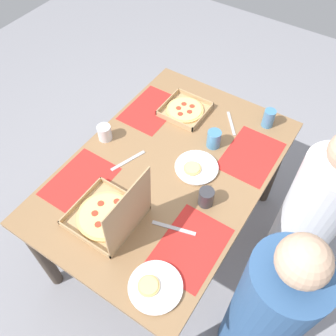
{
  "coord_description": "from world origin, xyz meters",
  "views": [
    {
      "loc": [
        0.96,
        0.63,
        2.22
      ],
      "look_at": [
        0.0,
        0.0,
        0.75
      ],
      "focal_mm": 38.2,
      "sensor_mm": 36.0,
      "label": 1
    }
  ],
  "objects": [
    {
      "name": "placemat_far_right",
      "position": [
        0.32,
        0.33,
        0.75
      ],
      "size": [
        0.36,
        0.26,
        0.0
      ],
      "primitive_type": "cube",
      "color": "red",
      "rests_on": "dining_table"
    },
    {
      "name": "knife_by_far_right",
      "position": [
        0.28,
        0.22,
        0.75
      ],
      "size": [
        0.07,
        0.21,
        0.0
      ],
      "primitive_type": "cube",
      "rotation": [
        0.0,
        0.0,
        4.98
      ],
      "color": "#B7B7BC",
      "rests_on": "dining_table"
    },
    {
      "name": "placemat_near_right",
      "position": [
        0.32,
        -0.33,
        0.75
      ],
      "size": [
        0.36,
        0.26,
        0.0
      ],
      "primitive_type": "cube",
      "color": "red",
      "rests_on": "dining_table"
    },
    {
      "name": "diner_left_seat",
      "position": [
        -0.32,
        0.74,
        0.51
      ],
      "size": [
        0.32,
        0.32,
        1.14
      ],
      "color": "white",
      "rests_on": "ground_plane"
    },
    {
      "name": "pizza_box_edge_far",
      "position": [
        0.41,
        -0.05,
        0.8
      ],
      "size": [
        0.31,
        0.32,
        0.34
      ],
      "color": "tan",
      "rests_on": "dining_table"
    },
    {
      "name": "knife_by_near_right",
      "position": [
        0.08,
        -0.2,
        0.75
      ],
      "size": [
        0.2,
        0.09,
        0.0
      ],
      "primitive_type": "cube",
      "rotation": [
        0.0,
        0.0,
        5.95
      ],
      "color": "#B7B7BC",
      "rests_on": "dining_table"
    },
    {
      "name": "fork_by_far_left",
      "position": [
        -0.47,
        0.13,
        0.75
      ],
      "size": [
        0.16,
        0.13,
        0.0
      ],
      "primitive_type": "cube",
      "rotation": [
        0.0,
        0.0,
        3.8
      ],
      "color": "#B7B7BC",
      "rests_on": "dining_table"
    },
    {
      "name": "cup_red",
      "position": [
        -0.57,
        0.3,
        0.8
      ],
      "size": [
        0.07,
        0.07,
        0.11
      ],
      "primitive_type": "cylinder",
      "color": "teal",
      "rests_on": "dining_table"
    },
    {
      "name": "cup_dark",
      "position": [
        -0.27,
        0.12,
        0.8
      ],
      "size": [
        0.08,
        0.08,
        0.1
      ],
      "primitive_type": "cylinder",
      "color": "teal",
      "rests_on": "dining_table"
    },
    {
      "name": "placemat_near_left",
      "position": [
        -0.32,
        -0.33,
        0.75
      ],
      "size": [
        0.36,
        0.26,
        0.0
      ],
      "primitive_type": "cube",
      "color": "red",
      "rests_on": "dining_table"
    },
    {
      "name": "cup_spare",
      "position": [
        0.08,
        0.27,
        0.8
      ],
      "size": [
        0.07,
        0.07,
        0.1
      ],
      "primitive_type": "cylinder",
      "color": "#333338",
      "rests_on": "dining_table"
    },
    {
      "name": "dining_table",
      "position": [
        0.0,
        0.0,
        0.64
      ],
      "size": [
        1.4,
        0.95,
        0.75
      ],
      "color": "#3F3328",
      "rests_on": "ground_plane"
    },
    {
      "name": "plate_middle",
      "position": [
        0.56,
        0.3,
        0.76
      ],
      "size": [
        0.23,
        0.23,
        0.03
      ],
      "color": "white",
      "rests_on": "dining_table"
    },
    {
      "name": "plate_near_left",
      "position": [
        -0.08,
        0.12,
        0.76
      ],
      "size": [
        0.23,
        0.23,
        0.03
      ],
      "color": "white",
      "rests_on": "dining_table"
    },
    {
      "name": "ground_plane",
      "position": [
        0.0,
        0.0,
        0.0
      ],
      "size": [
        6.0,
        6.0,
        0.0
      ],
      "primitive_type": "plane",
      "color": "gray"
    },
    {
      "name": "pizza_box_center",
      "position": [
        -0.41,
        -0.15,
        0.76
      ],
      "size": [
        0.25,
        0.25,
        0.04
      ],
      "color": "tan",
      "rests_on": "dining_table"
    },
    {
      "name": "cup_clear_left",
      "position": [
        0.01,
        -0.41,
        0.79
      ],
      "size": [
        0.08,
        0.08,
        0.09
      ],
      "primitive_type": "cylinder",
      "color": "silver",
      "rests_on": "dining_table"
    },
    {
      "name": "placemat_far_left",
      "position": [
        -0.32,
        0.33,
        0.75
      ],
      "size": [
        0.36,
        0.26,
        0.0
      ],
      "primitive_type": "cube",
      "color": "red",
      "rests_on": "dining_table"
    },
    {
      "name": "diner_right_seat",
      "position": [
        0.32,
        0.74,
        0.54
      ],
      "size": [
        0.32,
        0.32,
        1.21
      ],
      "color": "#33598C",
      "rests_on": "ground_plane"
    }
  ]
}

